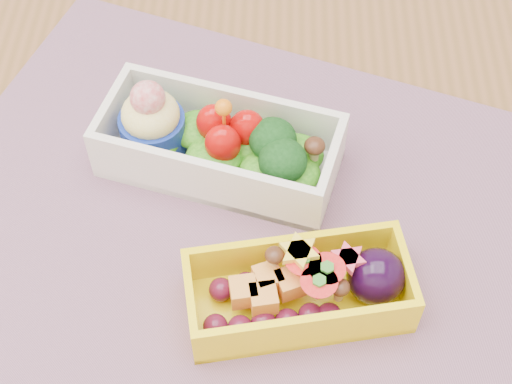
{
  "coord_description": "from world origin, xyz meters",
  "views": [
    {
      "loc": [
        0.04,
        -0.29,
        1.22
      ],
      "look_at": [
        0.03,
        0.02,
        0.79
      ],
      "focal_mm": 53.95,
      "sensor_mm": 36.0,
      "label": 1
    }
  ],
  "objects_px": {
    "table": "(221,311)",
    "placemat": "(246,228)",
    "bento_white": "(218,144)",
    "bento_yellow": "(304,289)"
  },
  "relations": [
    {
      "from": "table",
      "to": "placemat",
      "type": "xyz_separation_m",
      "value": [
        0.02,
        0.02,
        0.1
      ]
    },
    {
      "from": "placemat",
      "to": "bento_white",
      "type": "height_order",
      "value": "bento_white"
    },
    {
      "from": "table",
      "to": "bento_yellow",
      "type": "bearing_deg",
      "value": -35.82
    },
    {
      "from": "table",
      "to": "bento_yellow",
      "type": "height_order",
      "value": "bento_yellow"
    },
    {
      "from": "bento_white",
      "to": "bento_yellow",
      "type": "relative_size",
      "value": 1.23
    },
    {
      "from": "bento_white",
      "to": "bento_yellow",
      "type": "bearing_deg",
      "value": -46.15
    },
    {
      "from": "placemat",
      "to": "bento_yellow",
      "type": "bearing_deg",
      "value": -56.39
    },
    {
      "from": "bento_white",
      "to": "placemat",
      "type": "bearing_deg",
      "value": -52.76
    },
    {
      "from": "placemat",
      "to": "bento_white",
      "type": "distance_m",
      "value": 0.07
    },
    {
      "from": "table",
      "to": "placemat",
      "type": "relative_size",
      "value": 2.52
    }
  ]
}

